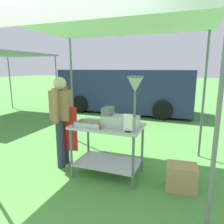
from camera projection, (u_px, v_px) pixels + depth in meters
ground_plane at (148, 115)px, 8.08m from camera, size 70.00×70.00×0.00m
stall_canopy at (110, 24)px, 3.15m from camera, size 3.11×2.57×2.48m
donut_cart at (108, 139)px, 3.42m from camera, size 1.12×0.70×0.86m
donut_tray at (90, 125)px, 3.32m from camera, size 0.46×0.29×0.07m
donut_fryer at (123, 111)px, 3.20m from camera, size 0.62×0.28×0.79m
menu_sign at (128, 124)px, 2.99m from camera, size 0.13×0.05×0.27m
vendor at (62, 117)px, 3.72m from camera, size 0.46×0.54×1.61m
supply_crate at (181, 177)px, 3.08m from camera, size 0.46×0.36×0.38m
van_navy at (126, 90)px, 8.58m from camera, size 5.33×2.21×1.69m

